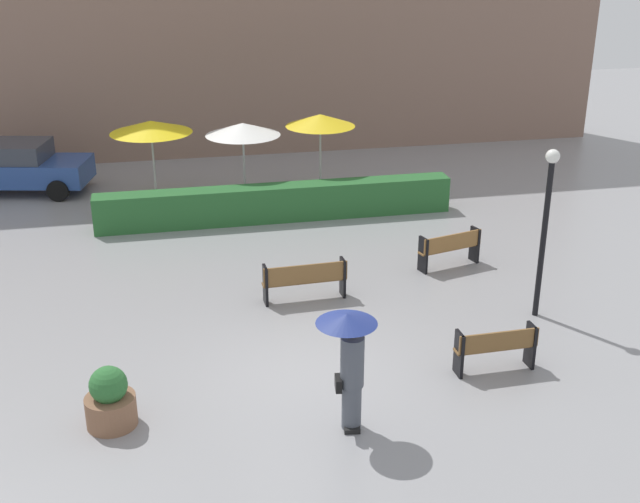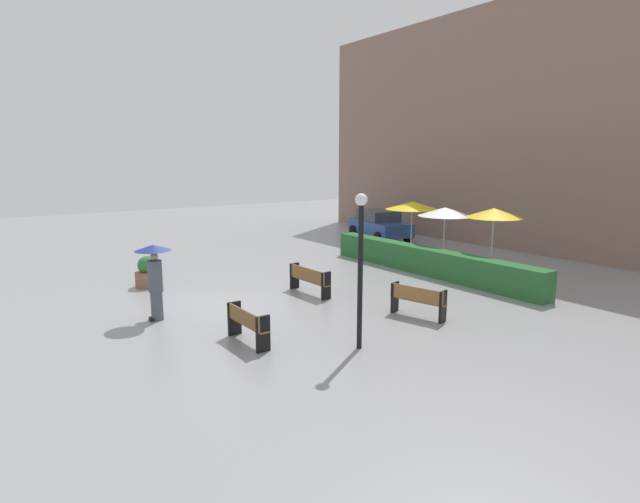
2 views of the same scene
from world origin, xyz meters
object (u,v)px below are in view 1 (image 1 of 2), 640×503
(pedestrian_with_umbrella, at_px, (350,355))
(bench_mid_center, at_px, (305,279))
(patio_umbrella_white, at_px, (243,129))
(bench_near_right, at_px, (496,347))
(planter_pot, at_px, (110,400))
(bench_far_right, at_px, (450,247))
(lamp_post, at_px, (546,215))
(parked_car, at_px, (17,166))
(patio_umbrella_yellow_far, at_px, (320,120))
(patio_umbrella_yellow, at_px, (151,127))

(pedestrian_with_umbrella, bearing_deg, bench_mid_center, 87.48)
(pedestrian_with_umbrella, bearing_deg, patio_umbrella_white, 91.21)
(bench_near_right, height_order, planter_pot, planter_pot)
(bench_far_right, distance_m, pedestrian_with_umbrella, 7.20)
(bench_mid_center, height_order, pedestrian_with_umbrella, pedestrian_with_umbrella)
(lamp_post, distance_m, patio_umbrella_white, 10.03)
(lamp_post, height_order, parked_car, lamp_post)
(bench_near_right, relative_size, bench_mid_center, 0.83)
(bench_mid_center, xyz_separation_m, patio_umbrella_white, (-0.46, 6.96, 1.70))
(pedestrian_with_umbrella, distance_m, planter_pot, 3.97)
(bench_near_right, relative_size, pedestrian_with_umbrella, 0.75)
(bench_mid_center, relative_size, lamp_post, 0.52)
(planter_pot, xyz_separation_m, patio_umbrella_white, (3.52, 10.93, 1.76))
(bench_near_right, height_order, lamp_post, lamp_post)
(patio_umbrella_yellow_far, bearing_deg, pedestrian_with_umbrella, -99.74)
(pedestrian_with_umbrella, xyz_separation_m, parked_car, (-6.94, 14.30, -0.52))
(lamp_post, bearing_deg, patio_umbrella_yellow_far, 107.89)
(pedestrian_with_umbrella, distance_m, patio_umbrella_yellow_far, 12.04)
(bench_mid_center, bearing_deg, bench_near_right, -52.34)
(planter_pot, bearing_deg, patio_umbrella_white, 72.13)
(pedestrian_with_umbrella, bearing_deg, lamp_post, 33.17)
(lamp_post, relative_size, patio_umbrella_yellow_far, 1.41)
(bench_mid_center, relative_size, planter_pot, 1.76)
(lamp_post, xyz_separation_m, patio_umbrella_yellow, (-7.66, 9.41, 0.02))
(patio_umbrella_white, bearing_deg, patio_umbrella_yellow, 163.58)
(bench_far_right, height_order, planter_pot, planter_pot)
(bench_near_right, relative_size, patio_umbrella_yellow, 0.63)
(bench_near_right, distance_m, parked_car, 16.49)
(planter_pot, height_order, patio_umbrella_yellow_far, patio_umbrella_yellow_far)
(bench_far_right, bearing_deg, lamp_post, -72.74)
(parked_car, bearing_deg, planter_pot, -76.73)
(pedestrian_with_umbrella, xyz_separation_m, planter_pot, (-3.77, 0.87, -0.88))
(lamp_post, xyz_separation_m, parked_car, (-11.77, 11.14, -1.40))
(bench_near_right, relative_size, patio_umbrella_yellow_far, 0.60)
(bench_far_right, xyz_separation_m, patio_umbrella_white, (-4.21, 5.85, 1.70))
(bench_mid_center, height_order, planter_pot, planter_pot)
(bench_mid_center, relative_size, patio_umbrella_yellow_far, 0.73)
(planter_pot, bearing_deg, patio_umbrella_yellow, 85.37)
(patio_umbrella_yellow, bearing_deg, pedestrian_with_umbrella, -77.31)
(pedestrian_with_umbrella, bearing_deg, patio_umbrella_yellow_far, 80.26)
(bench_mid_center, xyz_separation_m, pedestrian_with_umbrella, (-0.21, -4.85, 0.81))
(planter_pot, relative_size, patio_umbrella_yellow_far, 0.42)
(planter_pot, bearing_deg, bench_mid_center, 44.90)
(patio_umbrella_yellow_far, bearing_deg, lamp_post, -72.11)
(bench_mid_center, distance_m, patio_umbrella_yellow_far, 7.44)
(patio_umbrella_yellow, bearing_deg, bench_far_right, -44.24)
(bench_near_right, bearing_deg, bench_mid_center, 127.66)
(bench_far_right, height_order, patio_umbrella_white, patio_umbrella_white)
(lamp_post, bearing_deg, patio_umbrella_yellow, 129.14)
(lamp_post, bearing_deg, parked_car, 136.57)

